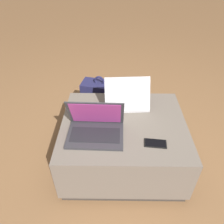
# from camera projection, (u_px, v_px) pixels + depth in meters

# --- Properties ---
(ground_plane) EXTENTS (14.00, 14.00, 0.00)m
(ground_plane) POSITION_uv_depth(u_px,v_px,m) (122.00, 159.00, 1.81)
(ground_plane) COLOR olive
(ottoman) EXTENTS (0.89, 0.77, 0.40)m
(ottoman) POSITION_uv_depth(u_px,v_px,m) (123.00, 142.00, 1.69)
(ottoman) COLOR #3D3832
(ottoman) RESTS_ON ground_plane
(laptop_near) EXTENTS (0.38, 0.27, 0.25)m
(laptop_near) POSITION_uv_depth(u_px,v_px,m) (96.00, 127.00, 1.45)
(laptop_near) COLOR #333338
(laptop_near) RESTS_ON ottoman
(laptop_far) EXTENTS (0.35, 0.28, 0.25)m
(laptop_far) POSITION_uv_depth(u_px,v_px,m) (126.00, 99.00, 1.70)
(laptop_far) COLOR silver
(laptop_far) RESTS_ON ottoman
(cell_phone) EXTENTS (0.15, 0.09, 0.01)m
(cell_phone) POSITION_uv_depth(u_px,v_px,m) (155.00, 143.00, 1.40)
(cell_phone) COLOR black
(cell_phone) RESTS_ON ottoman
(backpack) EXTENTS (0.35, 0.27, 0.49)m
(backpack) POSITION_uv_depth(u_px,v_px,m) (100.00, 102.00, 2.11)
(backpack) COLOR #23234C
(backpack) RESTS_ON ground_plane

